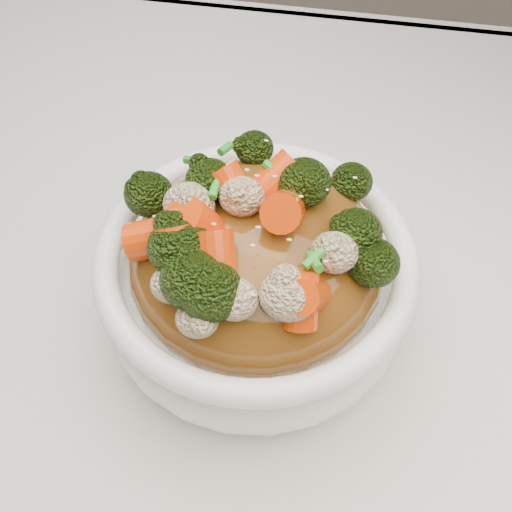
% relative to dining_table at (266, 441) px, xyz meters
% --- Properties ---
extents(dining_table, '(1.20, 0.80, 0.75)m').
position_rel_dining_table_xyz_m(dining_table, '(0.00, 0.00, 0.00)').
color(dining_table, brown).
rests_on(dining_table, floor).
extents(tablecloth, '(1.20, 0.80, 0.04)m').
position_rel_dining_table_xyz_m(tablecloth, '(0.00, 0.00, 0.35)').
color(tablecloth, silver).
rests_on(tablecloth, dining_table).
extents(bowl, '(0.25, 0.25, 0.09)m').
position_rel_dining_table_xyz_m(bowl, '(-0.00, -0.04, 0.42)').
color(bowl, white).
rests_on(bowl, tablecloth).
extents(sauce_base, '(0.20, 0.20, 0.10)m').
position_rel_dining_table_xyz_m(sauce_base, '(-0.00, -0.04, 0.45)').
color(sauce_base, brown).
rests_on(sauce_base, bowl).
extents(carrots, '(0.20, 0.20, 0.05)m').
position_rel_dining_table_xyz_m(carrots, '(-0.00, -0.04, 0.51)').
color(carrots, '#E13F07').
rests_on(carrots, sauce_base).
extents(broccoli, '(0.20, 0.20, 0.04)m').
position_rel_dining_table_xyz_m(broccoli, '(-0.00, -0.04, 0.51)').
color(broccoli, black).
rests_on(broccoli, sauce_base).
extents(cauliflower, '(0.20, 0.20, 0.04)m').
position_rel_dining_table_xyz_m(cauliflower, '(-0.00, -0.04, 0.51)').
color(cauliflower, beige).
rests_on(cauliflower, sauce_base).
extents(scallions, '(0.15, 0.15, 0.02)m').
position_rel_dining_table_xyz_m(scallions, '(-0.00, -0.04, 0.51)').
color(scallions, '#278B20').
rests_on(scallions, sauce_base).
extents(sesame_seeds, '(0.18, 0.18, 0.01)m').
position_rel_dining_table_xyz_m(sesame_seeds, '(-0.00, -0.04, 0.51)').
color(sesame_seeds, beige).
rests_on(sesame_seeds, sauce_base).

